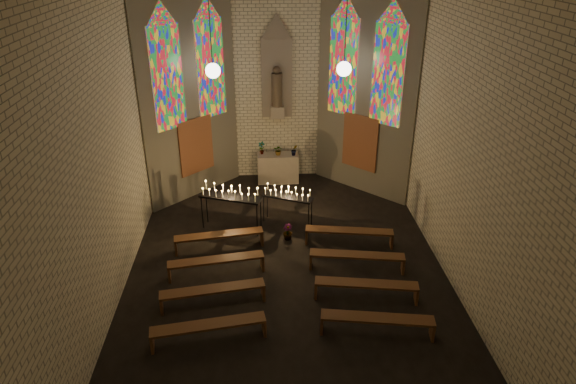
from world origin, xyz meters
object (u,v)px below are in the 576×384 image
object	(u,v)px
votive_stand_left	(230,194)
altar	(278,168)
aisle_flower_pot	(288,232)
votive_stand_right	(287,195)

from	to	relation	value
votive_stand_left	altar	bearing A→B (deg)	84.28
aisle_flower_pot	votive_stand_left	world-z (taller)	votive_stand_left
votive_stand_left	votive_stand_right	size ratio (longest dim) A/B	1.21
altar	aisle_flower_pot	world-z (taller)	altar
altar	aisle_flower_pot	distance (m)	3.86
aisle_flower_pot	votive_stand_left	bearing A→B (deg)	157.10
altar	votive_stand_left	distance (m)	3.56
altar	aisle_flower_pot	xyz separation A→B (m)	(0.11, -3.85, -0.27)
altar	votive_stand_right	distance (m)	2.97
altar	aisle_flower_pot	bearing A→B (deg)	-88.40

